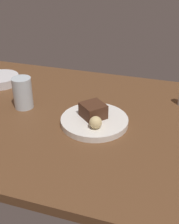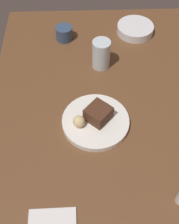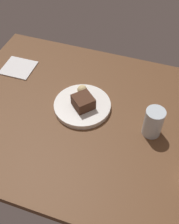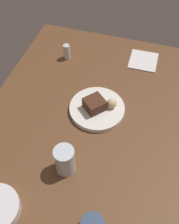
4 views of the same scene
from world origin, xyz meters
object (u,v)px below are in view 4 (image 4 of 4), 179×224
(water_glass, at_px, (64,160))
(folded_napkin, at_px, (143,61))
(bread_roll, at_px, (112,103))
(dessert_plate, at_px, (97,109))
(salt_shaker, at_px, (67,52))
(chocolate_cake_slice, at_px, (95,104))

(water_glass, relative_size, folded_napkin, 0.83)
(bread_roll, bearing_deg, folded_napkin, 167.19)
(dessert_plate, bearing_deg, salt_shaker, -140.39)
(chocolate_cake_slice, xyz_separation_m, bread_roll, (-0.03, 0.07, -0.00))
(chocolate_cake_slice, bearing_deg, dessert_plate, 130.01)
(dessert_plate, bearing_deg, chocolate_cake_slice, -49.99)
(dessert_plate, distance_m, chocolate_cake_slice, 0.04)
(dessert_plate, xyz_separation_m, salt_shaker, (-0.28, -0.23, 0.03))
(chocolate_cake_slice, xyz_separation_m, salt_shaker, (-0.29, -0.23, -0.01))
(water_glass, height_order, folded_napkin, water_glass)
(bread_roll, height_order, folded_napkin, bread_roll)
(chocolate_cake_slice, distance_m, bread_roll, 0.07)
(dessert_plate, xyz_separation_m, folded_napkin, (-0.37, 0.14, -0.01))
(water_glass, bearing_deg, folded_napkin, 165.34)
(bread_roll, bearing_deg, dessert_plate, -70.07)
(water_glass, distance_m, folded_napkin, 0.68)
(chocolate_cake_slice, xyz_separation_m, water_glass, (0.28, -0.03, 0.01))
(bread_roll, relative_size, folded_napkin, 0.29)
(water_glass, bearing_deg, salt_shaker, -160.93)
(chocolate_cake_slice, xyz_separation_m, folded_napkin, (-0.38, 0.14, -0.04))
(salt_shaker, height_order, water_glass, water_glass)
(bread_roll, xyz_separation_m, water_glass, (0.31, -0.09, 0.02))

